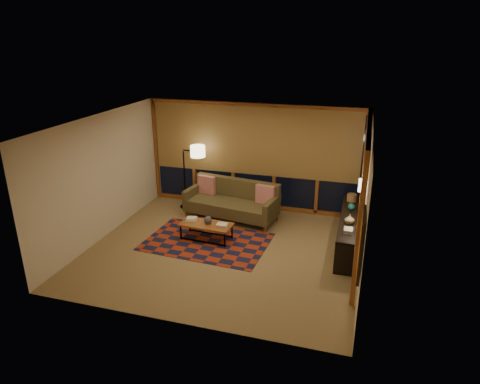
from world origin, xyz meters
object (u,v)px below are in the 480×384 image
(coffee_table, at_px, (207,232))
(floor_lamp, at_px, (184,176))
(bookshelf, at_px, (349,230))
(sofa, at_px, (231,201))

(coffee_table, height_order, floor_lamp, floor_lamp)
(coffee_table, xyz_separation_m, bookshelf, (2.99, 0.66, 0.15))
(coffee_table, relative_size, floor_lamp, 0.67)
(sofa, bearing_deg, coffee_table, -89.41)
(coffee_table, bearing_deg, bookshelf, 16.06)
(coffee_table, bearing_deg, floor_lamp, 130.23)
(sofa, relative_size, coffee_table, 1.97)
(floor_lamp, xyz_separation_m, bookshelf, (4.18, -0.94, -0.51))
(sofa, bearing_deg, floor_lamp, 173.71)
(floor_lamp, height_order, bookshelf, floor_lamp)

